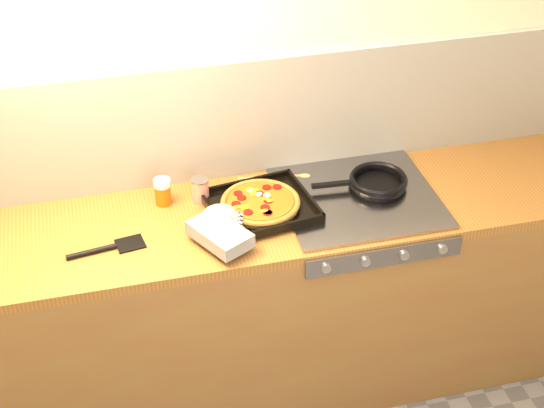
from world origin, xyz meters
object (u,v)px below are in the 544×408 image
object	(u,v)px
frying_pan	(377,182)
tomato_can	(200,190)
pizza_on_tray	(248,211)
juice_glass	(163,191)

from	to	relation	value
frying_pan	tomato_can	bearing A→B (deg)	172.40
pizza_on_tray	juice_glass	xyz separation A→B (m)	(-0.30, 0.19, 0.01)
juice_glass	frying_pan	bearing A→B (deg)	-7.40
frying_pan	tomato_can	size ratio (longest dim) A/B	3.99
pizza_on_tray	juice_glass	bearing A→B (deg)	147.63
pizza_on_tray	frying_pan	world-z (taller)	pizza_on_tray
frying_pan	juice_glass	world-z (taller)	juice_glass
frying_pan	juice_glass	distance (m)	0.84
pizza_on_tray	frying_pan	bearing A→B (deg)	8.33
pizza_on_tray	frying_pan	xyz separation A→B (m)	(0.54, 0.08, -0.01)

